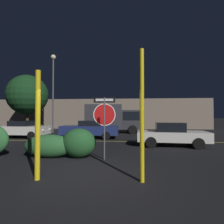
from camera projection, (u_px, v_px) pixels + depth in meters
ground_plane at (88, 175)px, 5.23m from camera, size 260.00×260.00×0.00m
road_center_stripe at (109, 141)px, 12.09m from camera, size 35.42×0.12×0.01m
stop_sign at (104, 115)px, 7.07m from camera, size 0.91×0.06×2.52m
yellow_pole_left at (38, 125)px, 4.84m from camera, size 0.14×0.14×3.03m
yellow_pole_right at (142, 115)px, 4.68m from camera, size 0.12×0.12×3.57m
hedge_bush_1 at (49, 146)px, 7.40m from camera, size 2.14×0.89×0.97m
hedge_bush_2 at (79, 143)px, 7.38m from camera, size 1.44×1.06×1.23m
passing_car_1 at (23, 129)px, 14.06m from camera, size 4.05×2.00×1.37m
passing_car_2 at (90, 129)px, 13.83m from camera, size 4.58×1.98×1.39m
passing_car_3 at (171, 134)px, 10.26m from camera, size 4.18×2.18×1.38m
delivery_truck at (114, 118)px, 18.24m from camera, size 6.07×2.82×2.92m
street_lamp at (53, 79)px, 18.36m from camera, size 0.53×0.53×8.23m
tree_0 at (28, 95)px, 20.01m from camera, size 4.55×4.55×6.45m
building_backdrop at (97, 114)px, 25.23m from camera, size 30.88×3.04×4.08m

